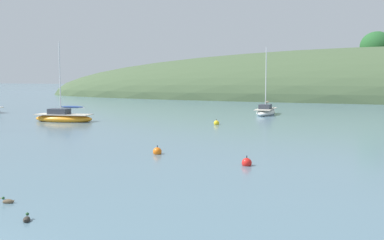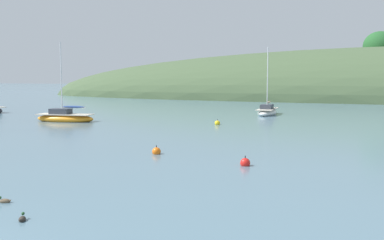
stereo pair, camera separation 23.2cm
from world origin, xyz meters
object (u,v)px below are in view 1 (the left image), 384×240
(mooring_buoy_inner, at_px, (247,163))
(sailboat_orange_cutter, at_px, (63,118))
(sailboat_red_portside, at_px, (266,111))
(mooring_buoy_channel, at_px, (157,152))
(mooring_buoy_outer, at_px, (216,123))
(duck_lone_right, at_px, (27,219))
(duck_lone_left, at_px, (8,201))

(mooring_buoy_inner, bearing_deg, sailboat_orange_cutter, 143.10)
(sailboat_red_portside, distance_m, mooring_buoy_inner, 26.81)
(mooring_buoy_channel, xyz_separation_m, mooring_buoy_outer, (-0.76, 14.29, 0.00))
(sailboat_orange_cutter, height_order, mooring_buoy_inner, sailboat_orange_cutter)
(sailboat_red_portside, height_order, mooring_buoy_outer, sailboat_red_portside)
(duck_lone_right, bearing_deg, mooring_buoy_outer, 93.28)
(sailboat_red_portside, height_order, mooring_buoy_inner, sailboat_red_portside)
(sailboat_red_portside, xyz_separation_m, duck_lone_right, (-0.87, -35.91, -0.28))
(sailboat_orange_cutter, height_order, duck_lone_left, sailboat_orange_cutter)
(mooring_buoy_inner, bearing_deg, duck_lone_left, -126.07)
(sailboat_red_portside, height_order, mooring_buoy_channel, sailboat_red_portside)
(sailboat_orange_cutter, relative_size, duck_lone_right, 17.35)
(mooring_buoy_inner, bearing_deg, mooring_buoy_channel, 162.72)
(sailboat_red_portside, xyz_separation_m, mooring_buoy_channel, (-1.55, -25.10, -0.21))
(sailboat_red_portside, bearing_deg, mooring_buoy_channel, -93.53)
(sailboat_red_portside, relative_size, duck_lone_right, 17.30)
(sailboat_orange_cutter, bearing_deg, duck_lone_right, -57.94)
(mooring_buoy_outer, distance_m, mooring_buoy_inner, 16.76)
(sailboat_orange_cutter, distance_m, mooring_buoy_channel, 18.87)
(sailboat_orange_cutter, relative_size, mooring_buoy_inner, 12.97)
(duck_lone_left, bearing_deg, mooring_buoy_inner, 53.93)
(mooring_buoy_channel, distance_m, duck_lone_left, 9.59)
(duck_lone_left, bearing_deg, mooring_buoy_outer, 89.38)
(duck_lone_left, bearing_deg, mooring_buoy_channel, 83.92)
(duck_lone_right, bearing_deg, sailboat_orange_cutter, 122.06)
(mooring_buoy_outer, xyz_separation_m, mooring_buoy_inner, (5.60, -15.80, 0.00))
(mooring_buoy_outer, bearing_deg, mooring_buoy_inner, -70.50)
(sailboat_red_portside, height_order, sailboat_orange_cutter, sailboat_orange_cutter)
(mooring_buoy_channel, relative_size, duck_lone_right, 1.34)
(sailboat_red_portside, xyz_separation_m, mooring_buoy_outer, (-2.31, -10.80, -0.21))
(sailboat_red_portside, height_order, duck_lone_left, sailboat_red_portside)
(mooring_buoy_inner, bearing_deg, sailboat_red_portside, 97.05)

